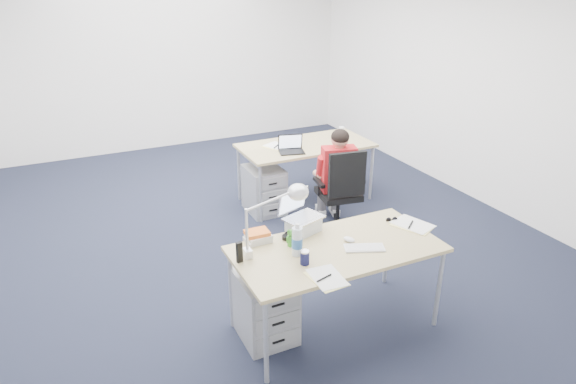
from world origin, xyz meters
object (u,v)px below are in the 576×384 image
at_px(desk_far, 306,148).
at_px(drawer_pedestal_near, 264,305).
at_px(desk_near, 337,253).
at_px(seated_person, 335,177).
at_px(wireless_keyboard, 364,248).
at_px(desk_lamp, 267,221).
at_px(office_chair, 339,208).
at_px(computer_mouse, 349,240).
at_px(headphones, 294,235).
at_px(can_koozie, 305,257).
at_px(dark_laptop, 292,144).
at_px(far_cup, 342,131).
at_px(water_bottle, 297,239).
at_px(silver_laptop, 304,213).
at_px(book_stack, 258,236).
at_px(drawer_pedestal_far, 264,190).
at_px(bear_figurine, 291,237).
at_px(sunglasses, 392,220).
at_px(cordless_phone, 239,252).

distance_m(desk_far, drawer_pedestal_near, 2.70).
distance_m(desk_near, seated_person, 1.82).
height_order(wireless_keyboard, desk_lamp, desk_lamp).
height_order(desk_far, office_chair, office_chair).
distance_m(office_chair, drawer_pedestal_near, 1.92).
height_order(computer_mouse, headphones, same).
distance_m(can_koozie, desk_lamp, 0.39).
xyz_separation_m(headphones, dark_laptop, (0.88, 1.85, 0.09)).
xyz_separation_m(wireless_keyboard, far_cup, (1.36, 2.61, 0.04)).
bearing_deg(water_bottle, silver_laptop, 55.82).
bearing_deg(office_chair, far_cup, 67.81).
height_order(desk_lamp, far_cup, desk_lamp).
bearing_deg(book_stack, water_bottle, -59.44).
bearing_deg(drawer_pedestal_far, office_chair, -57.62).
xyz_separation_m(office_chair, computer_mouse, (-0.74, -1.37, 0.47)).
relative_size(bear_figurine, sunglasses, 1.41).
bearing_deg(computer_mouse, wireless_keyboard, -93.95).
distance_m(seated_person, cordless_phone, 2.22).
relative_size(silver_laptop, far_cup, 3.08).
bearing_deg(water_bottle, desk_near, -5.91).
xyz_separation_m(office_chair, wireless_keyboard, (-0.70, -1.52, 0.46)).
relative_size(drawer_pedestal_near, sunglasses, 5.37).
relative_size(silver_laptop, sunglasses, 3.15).
xyz_separation_m(sunglasses, desk_lamp, (-1.16, -0.03, 0.25)).
xyz_separation_m(silver_laptop, bear_figurine, (-0.20, -0.17, -0.09)).
bearing_deg(cordless_phone, far_cup, 35.40).
xyz_separation_m(desk_far, computer_mouse, (-0.81, -2.31, 0.06)).
bearing_deg(cordless_phone, sunglasses, -7.78).
relative_size(office_chair, can_koozie, 8.99).
bearing_deg(sunglasses, desk_lamp, -164.84).
xyz_separation_m(desk_far, sunglasses, (-0.29, -2.16, 0.06)).
height_order(computer_mouse, dark_laptop, dark_laptop).
bearing_deg(bear_figurine, can_koozie, -86.79).
relative_size(drawer_pedestal_far, book_stack, 2.80).
height_order(silver_laptop, can_koozie, silver_laptop).
bearing_deg(wireless_keyboard, headphones, 157.09).
relative_size(desk_near, desk_lamp, 3.01).
bearing_deg(desk_far, headphones, -119.49).
xyz_separation_m(cordless_phone, far_cup, (2.29, 2.38, -0.03)).
xyz_separation_m(drawer_pedestal_far, wireless_keyboard, (-0.16, -2.36, 0.46)).
distance_m(office_chair, silver_laptop, 1.57).
distance_m(desk_far, book_stack, 2.47).
xyz_separation_m(office_chair, bear_figurine, (-1.18, -1.24, 0.52)).
height_order(water_bottle, book_stack, water_bottle).
bearing_deg(dark_laptop, drawer_pedestal_near, -105.73).
bearing_deg(silver_laptop, desk_far, 44.06).
distance_m(desk_far, bear_figurine, 2.51).
bearing_deg(far_cup, sunglasses, -111.10).
distance_m(drawer_pedestal_far, water_bottle, 2.39).
xyz_separation_m(headphones, can_koozie, (-0.11, -0.40, 0.04)).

